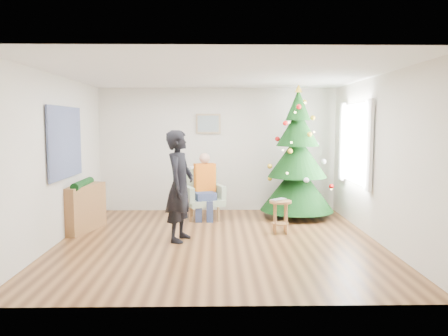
{
  "coord_description": "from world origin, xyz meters",
  "views": [
    {
      "loc": [
        -0.03,
        -6.77,
        1.84
      ],
      "look_at": [
        0.1,
        0.6,
        1.1
      ],
      "focal_mm": 35.0,
      "sensor_mm": 36.0,
      "label": 1
    }
  ],
  "objects_px": {
    "stool": "(280,216)",
    "standing_man": "(180,186)",
    "armchair": "(204,200)",
    "christmas_tree": "(297,158)",
    "console": "(83,208)"
  },
  "relations": [
    {
      "from": "stool",
      "to": "console",
      "type": "distance_m",
      "value": 3.39
    },
    {
      "from": "christmas_tree",
      "to": "stool",
      "type": "height_order",
      "value": "christmas_tree"
    },
    {
      "from": "christmas_tree",
      "to": "standing_man",
      "type": "relative_size",
      "value": 1.49
    },
    {
      "from": "stool",
      "to": "armchair",
      "type": "distance_m",
      "value": 1.79
    },
    {
      "from": "standing_man",
      "to": "christmas_tree",
      "type": "bearing_deg",
      "value": -36.81
    },
    {
      "from": "christmas_tree",
      "to": "standing_man",
      "type": "distance_m",
      "value": 2.79
    },
    {
      "from": "stool",
      "to": "armchair",
      "type": "xyz_separation_m",
      "value": [
        -1.33,
        1.2,
        0.07
      ]
    },
    {
      "from": "stool",
      "to": "standing_man",
      "type": "relative_size",
      "value": 0.32
    },
    {
      "from": "console",
      "to": "christmas_tree",
      "type": "bearing_deg",
      "value": 31.22
    },
    {
      "from": "console",
      "to": "standing_man",
      "type": "bearing_deg",
      "value": -4.96
    },
    {
      "from": "armchair",
      "to": "christmas_tree",
      "type": "bearing_deg",
      "value": -15.24
    },
    {
      "from": "christmas_tree",
      "to": "stool",
      "type": "bearing_deg",
      "value": -111.72
    },
    {
      "from": "armchair",
      "to": "console",
      "type": "distance_m",
      "value": 2.27
    },
    {
      "from": "armchair",
      "to": "console",
      "type": "height_order",
      "value": "armchair"
    },
    {
      "from": "christmas_tree",
      "to": "console",
      "type": "relative_size",
      "value": 2.61
    }
  ]
}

